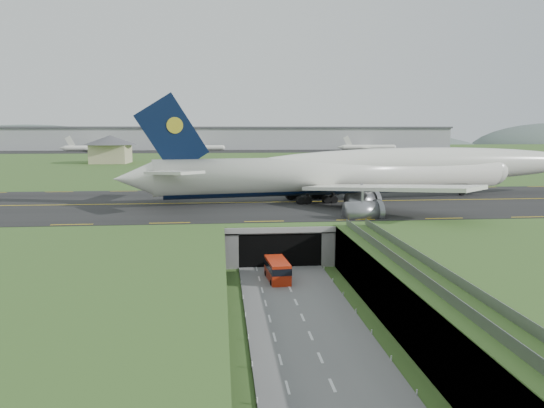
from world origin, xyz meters
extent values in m
plane|color=#3A5421|center=(0.00, 0.00, 0.00)|extent=(900.00, 900.00, 0.00)
cube|color=gray|center=(0.00, 0.00, 3.00)|extent=(800.00, 800.00, 6.00)
cube|color=slate|center=(0.00, -7.50, 0.10)|extent=(12.00, 75.00, 0.20)
cube|color=black|center=(0.00, 33.00, 6.09)|extent=(800.00, 44.00, 0.18)
cube|color=gray|center=(0.00, 19.00, 5.50)|extent=(16.00, 22.00, 1.00)
cube|color=gray|center=(-7.00, 19.00, 3.00)|extent=(2.00, 22.00, 6.00)
cube|color=gray|center=(7.00, 19.00, 3.00)|extent=(2.00, 22.00, 6.00)
cube|color=black|center=(0.00, 14.00, 2.50)|extent=(12.00, 12.00, 5.00)
cube|color=#A8A8A3|center=(0.00, 7.95, 5.60)|extent=(17.00, 0.50, 0.80)
cube|color=#A8A8A3|center=(11.00, -18.50, 5.80)|extent=(3.00, 53.00, 0.50)
cube|color=gray|center=(9.60, -18.50, 6.55)|extent=(0.06, 53.00, 1.00)
cube|color=gray|center=(12.40, -18.50, 6.55)|extent=(0.06, 53.00, 1.00)
cylinder|color=#A8A8A3|center=(11.00, -28.00, 2.80)|extent=(0.90, 0.90, 5.60)
cylinder|color=#A8A8A3|center=(11.00, -16.00, 2.80)|extent=(0.90, 0.90, 5.60)
cylinder|color=#A8A8A3|center=(11.00, -4.00, 2.80)|extent=(0.90, 0.90, 5.60)
cylinder|color=white|center=(13.99, 34.45, 11.31)|extent=(69.91, 18.03, 6.57)
sphere|color=white|center=(48.41, 40.23, 11.31)|extent=(7.41, 7.41, 6.44)
cone|color=white|center=(-23.45, 28.17, 11.31)|extent=(8.12, 7.34, 6.24)
ellipsoid|color=white|center=(32.58, 37.57, 12.79)|extent=(77.45, 18.79, 6.90)
ellipsoid|color=black|center=(47.39, 40.06, 12.13)|extent=(5.01, 3.59, 2.30)
cylinder|color=black|center=(13.99, 34.45, 8.75)|extent=(65.84, 13.69, 2.76)
cube|color=white|center=(13.30, 50.99, 10.29)|extent=(17.49, 31.33, 2.76)
cube|color=white|center=(-18.65, 36.78, 12.85)|extent=(7.96, 12.18, 1.05)
cube|color=white|center=(18.74, 18.60, 10.29)|extent=(25.11, 28.29, 2.76)
cube|color=white|center=(-16.11, 21.60, 12.85)|extent=(10.54, 11.77, 1.05)
cube|color=black|center=(-16.88, 29.27, 19.01)|extent=(12.98, 2.77, 14.52)
cylinder|color=yellow|center=(-16.37, 29.36, 20.55)|extent=(2.95, 1.18, 2.87)
cylinder|color=slate|center=(13.11, 44.19, 7.10)|extent=(5.82, 4.22, 3.39)
cylinder|color=slate|center=(6.55, 54.02, 7.10)|extent=(5.82, 4.22, 3.39)
cylinder|color=slate|center=(16.34, 24.96, 7.10)|extent=(5.82, 4.22, 3.39)
cylinder|color=slate|center=(13.34, 13.53, 7.10)|extent=(5.82, 4.22, 3.39)
cylinder|color=black|center=(41.52, 39.07, 6.74)|extent=(1.20, 0.69, 1.13)
cube|color=black|center=(9.44, 33.69, 6.90)|extent=(7.26, 8.10, 1.44)
cube|color=red|center=(-1.15, 1.32, 1.53)|extent=(2.96, 6.81, 2.66)
cube|color=black|center=(-1.15, 1.32, 2.06)|extent=(3.02, 6.91, 0.89)
cube|color=black|center=(-1.15, 1.32, 0.42)|extent=(2.75, 6.36, 0.44)
cylinder|color=black|center=(-2.14, -0.98, 0.49)|extent=(0.37, 0.82, 0.80)
cylinder|color=black|center=(-2.46, 3.45, 0.49)|extent=(0.37, 0.82, 0.80)
cylinder|color=black|center=(0.16, -0.81, 0.49)|extent=(0.37, 0.82, 0.80)
cylinder|color=black|center=(-0.16, 3.61, 0.49)|extent=(0.37, 0.82, 0.80)
cube|color=#C0B58B|center=(-53.01, 155.99, 9.82)|extent=(14.91, 14.91, 7.63)
cone|color=#4C4C51|center=(-53.01, 155.99, 15.54)|extent=(21.87, 21.87, 3.82)
cube|color=#B2B2B2|center=(0.00, 300.00, 13.50)|extent=(300.00, 22.00, 15.00)
cube|color=#4C4C51|center=(0.00, 300.00, 21.00)|extent=(302.00, 24.00, 1.20)
cube|color=black|center=(0.00, 270.00, 6.14)|extent=(320.00, 50.00, 0.08)
cylinder|color=white|center=(-87.38, 275.00, 8.18)|extent=(34.00, 3.20, 3.20)
cylinder|color=white|center=(-24.13, 275.00, 8.18)|extent=(34.00, 3.20, 3.20)
cylinder|color=white|center=(88.21, 275.00, 8.18)|extent=(34.00, 3.20, 3.20)
ellipsoid|color=#50605C|center=(-180.00, 430.00, -4.00)|extent=(220.00, 77.00, 56.00)
ellipsoid|color=#50605C|center=(120.00, 430.00, -4.00)|extent=(260.00, 91.00, 44.00)
camera|label=1|loc=(-8.38, -66.01, 19.88)|focal=35.00mm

